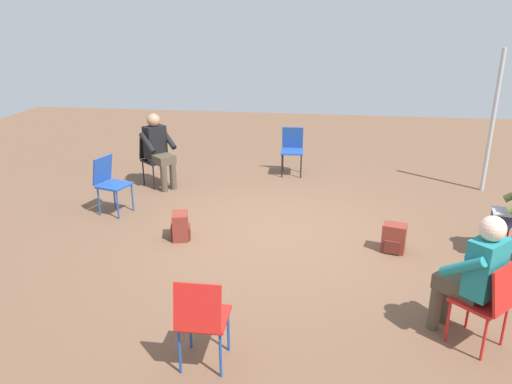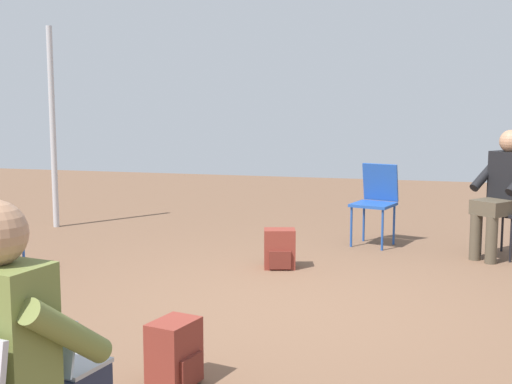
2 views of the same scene
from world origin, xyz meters
TOP-DOWN VIEW (x-y plane):
  - ground_plane at (0.00, 0.00)m, footprint 16.79×16.79m
  - chair_northeast at (1.74, 2.30)m, footprint 0.58×0.59m
  - chair_north at (0.40, 2.51)m, footprint 0.50×0.53m
  - person_with_laptop at (-0.33, -2.89)m, footprint 0.56×0.58m
  - person_in_black at (1.63, 2.18)m, footprint 0.63×0.63m
  - backpack_near_laptop_user at (-0.33, -1.47)m, footprint 0.29×0.32m
  - backpack_by_empty_chair at (-0.35, 1.25)m, footprint 0.32×0.29m
  - tent_pole_near at (-3.39, 2.57)m, footprint 0.07×0.07m

SIDE VIEW (x-z plane):
  - ground_plane at x=0.00m, z-range 0.00..0.00m
  - backpack_near_laptop_user at x=-0.33m, z-range -0.02..0.34m
  - backpack_by_empty_chair at x=-0.35m, z-range -0.02..0.34m
  - chair_northeast at x=1.74m, z-range 0.07..0.92m
  - chair_north at x=0.40m, z-range 0.07..0.92m
  - person_with_laptop at x=-0.33m, z-range 0.07..1.31m
  - person_in_black at x=1.63m, z-range 0.07..1.31m
  - tent_pole_near at x=-3.39m, z-range 0.00..2.36m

